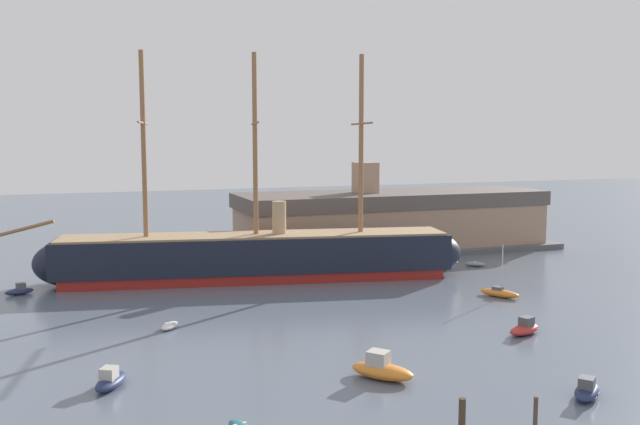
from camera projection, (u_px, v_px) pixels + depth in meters
name	position (u px, v px, depth m)	size (l,w,h in m)	color
tall_ship	(256.00, 256.00, 83.70)	(56.86, 16.24, 27.57)	maroon
motorboat_foreground_right	(587.00, 390.00, 45.96)	(3.73, 3.40, 1.50)	#1E284C
motorboat_near_centre	(382.00, 369.00, 49.59)	(4.66, 5.00, 2.03)	orange
motorboat_mid_left	(111.00, 380.00, 47.82)	(3.13, 3.99, 1.56)	#1E284C
motorboat_mid_right	(525.00, 328.00, 60.74)	(4.03, 2.69, 1.56)	#B22D28
dinghy_alongside_bow	(170.00, 326.00, 62.49)	(2.31, 2.65, 0.59)	silver
sailboat_alongside_stern	(499.00, 293.00, 74.87)	(3.50, 4.54, 5.85)	orange
motorboat_far_left	(19.00, 291.00, 76.00)	(3.29, 2.15, 1.28)	#1E284C
dinghy_far_right	(475.00, 264.00, 92.53)	(2.98, 2.55, 0.66)	gray
motorboat_distant_centre	(265.00, 262.00, 92.63)	(4.03, 3.08, 1.57)	gray
mooring_piling_left_pair	(462.00, 415.00, 40.80)	(0.43, 0.43, 2.01)	#423323
mooring_piling_midwater	(535.00, 416.00, 40.13)	(0.27, 0.27, 2.37)	#4C3D2D
dockside_warehouse_right	(392.00, 221.00, 105.54)	(51.84, 16.78, 13.67)	#565659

